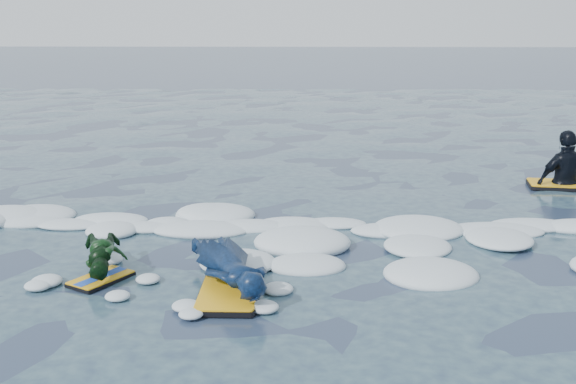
% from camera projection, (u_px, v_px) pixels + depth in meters
% --- Properties ---
extents(ground, '(120.00, 120.00, 0.00)m').
position_uv_depth(ground, '(293.00, 263.00, 8.91)').
color(ground, '#172338').
rests_on(ground, ground).
extents(foam_band, '(12.00, 3.10, 0.30)m').
position_uv_depth(foam_band, '(294.00, 238.00, 9.92)').
color(foam_band, silver).
rests_on(foam_band, ground).
extents(prone_woman_unit, '(1.30, 1.88, 0.46)m').
position_uv_depth(prone_woman_unit, '(231.00, 269.00, 8.02)').
color(prone_woman_unit, black).
rests_on(prone_woman_unit, ground).
extents(prone_child_unit, '(0.75, 1.22, 0.43)m').
position_uv_depth(prone_child_unit, '(104.00, 258.00, 8.44)').
color(prone_child_unit, black).
rests_on(prone_child_unit, ground).
extents(waiting_rider_unit, '(1.34, 0.86, 1.88)m').
position_uv_depth(waiting_rider_unit, '(565.00, 183.00, 12.76)').
color(waiting_rider_unit, black).
rests_on(waiting_rider_unit, ground).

